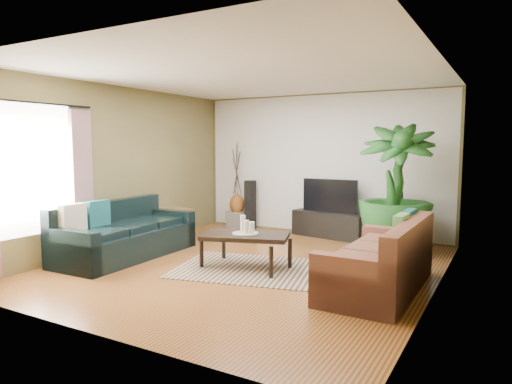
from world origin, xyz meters
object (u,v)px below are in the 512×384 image
Objects in this scene: television at (330,196)px; speaker_right at (397,218)px; speaker_left at (250,205)px; tv_stand at (329,225)px; potted_plant at (395,189)px; sofa_left at (126,230)px; side_table at (176,223)px; vase at (237,204)px; pedestal at (237,219)px; sofa_right at (378,255)px; coffee_table at (245,251)px.

television reaches higher than speaker_right.
speaker_left is at bearing 163.07° from speaker_right.
potted_plant reaches higher than tv_stand.
speaker_right is (3.47, 2.90, 0.04)m from sofa_left.
side_table is at bearing 10.25° from sofa_left.
speaker_left is 2.97m from speaker_right.
tv_stand is 3.31× the size of vase.
television reaches higher than side_table.
side_table is (-0.49, -1.40, -0.23)m from vase.
pedestal is (-2.04, 0.00, -0.07)m from tv_stand.
sofa_right is 2.02× the size of speaker_left.
potted_plant is at bearing -12.33° from vase.
speaker_left is at bearing -10.83° from sofa_left.
side_table is (-2.26, 1.22, 0.02)m from coffee_table.
potted_plant is at bearing -171.94° from sofa_right.
speaker_left is at bearing 180.00° from television.
sofa_right is at bearing -17.03° from side_table.
speaker_right is at bearing -171.62° from sofa_right.
speaker_left is (-1.44, 2.62, 0.26)m from coffee_table.
tv_stand is 1.43× the size of speaker_left.
speaker_right reaches higher than coffee_table.
speaker_left is at bearing 0.00° from vase.
sofa_right is 3.11m from tv_stand.
vase is (-0.32, 0.00, -0.01)m from speaker_left.
sofa_left is at bearing 171.64° from coffee_table.
potted_plant is 3.58m from pedestal.
sofa_left is 2.16× the size of television.
sofa_left is at bearing -78.44° from side_table.
speaker_left is (-1.72, 0.00, 0.26)m from tv_stand.
television is at bearing 28.83° from side_table.
television is 1.29m from speaker_right.
coffee_table is at bearing -130.99° from potted_plant.
tv_stand is at bearing 151.18° from potted_plant.
speaker_left reaches higher than sofa_right.
sofa_right is 2.18× the size of speaker_right.
coffee_table is 2.57m from side_table.
side_table is at bearing 133.11° from coffee_table.
speaker_right is (-0.34, 2.60, 0.04)m from sofa_right.
potted_plant reaches higher than speaker_left.
sofa_right is at bearing -59.16° from television.
side_table is at bearing -140.63° from tv_stand.
sofa_right is 1.42× the size of tv_stand.
coffee_table is at bearing -136.61° from speaker_right.
pedestal is at bearing 163.20° from speaker_right.
tv_stand is (2.22, 2.96, -0.19)m from sofa_left.
sofa_right is at bearing -98.17° from speaker_right.
pedestal is (0.17, 2.96, -0.26)m from sofa_left.
potted_plant is at bearing -97.26° from speaker_right.
vase is (-2.04, 0.00, 0.25)m from tv_stand.
speaker_right is at bearing 19.38° from side_table.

